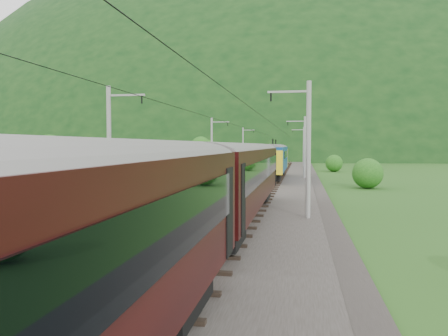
# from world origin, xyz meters

# --- Properties ---
(ground) EXTENTS (600.00, 600.00, 0.00)m
(ground) POSITION_xyz_m (0.00, 0.00, 0.00)
(ground) COLOR #224C17
(ground) RESTS_ON ground
(railbed) EXTENTS (14.00, 220.00, 0.30)m
(railbed) POSITION_xyz_m (0.00, 10.00, 0.15)
(railbed) COLOR #38332D
(railbed) RESTS_ON ground
(track_left) EXTENTS (2.40, 220.00, 0.27)m
(track_left) POSITION_xyz_m (-2.40, 10.00, 0.37)
(track_left) COLOR brown
(track_left) RESTS_ON railbed
(track_right) EXTENTS (2.40, 220.00, 0.27)m
(track_right) POSITION_xyz_m (2.40, 10.00, 0.37)
(track_right) COLOR brown
(track_right) RESTS_ON railbed
(catenary_left) EXTENTS (2.54, 192.28, 8.00)m
(catenary_left) POSITION_xyz_m (-6.12, 32.00, 4.50)
(catenary_left) COLOR gray
(catenary_left) RESTS_ON railbed
(catenary_right) EXTENTS (2.54, 192.28, 8.00)m
(catenary_right) POSITION_xyz_m (6.12, 32.00, 4.50)
(catenary_right) COLOR gray
(catenary_right) RESTS_ON railbed
(overhead_wires) EXTENTS (4.83, 198.00, 0.03)m
(overhead_wires) POSITION_xyz_m (0.00, 10.00, 7.10)
(overhead_wires) COLOR black
(overhead_wires) RESTS_ON ground
(mountain_main) EXTENTS (504.00, 360.00, 244.00)m
(mountain_main) POSITION_xyz_m (0.00, 260.00, 0.00)
(mountain_main) COLOR black
(mountain_main) RESTS_ON ground
(mountain_ridge) EXTENTS (336.00, 280.00, 132.00)m
(mountain_ridge) POSITION_xyz_m (-120.00, 300.00, 0.00)
(mountain_ridge) COLOR black
(mountain_ridge) RESTS_ON ground
(hazard_post_near) EXTENTS (0.18, 0.18, 1.65)m
(hazard_post_near) POSITION_xyz_m (-0.65, 21.39, 1.13)
(hazard_post_near) COLOR red
(hazard_post_near) RESTS_ON railbed
(hazard_post_far) EXTENTS (0.15, 0.15, 1.40)m
(hazard_post_far) POSITION_xyz_m (0.26, 21.57, 1.00)
(hazard_post_far) COLOR red
(hazard_post_far) RESTS_ON railbed
(signal) EXTENTS (0.26, 0.26, 2.32)m
(signal) POSITION_xyz_m (-4.71, 67.08, 1.66)
(signal) COLOR black
(signal) RESTS_ON railbed
(vegetation_left) EXTENTS (13.06, 148.97, 6.20)m
(vegetation_left) POSITION_xyz_m (-13.73, 19.44, 2.39)
(vegetation_left) COLOR #1C5015
(vegetation_left) RESTS_ON ground
(vegetation_right) EXTENTS (4.70, 92.31, 2.88)m
(vegetation_right) POSITION_xyz_m (12.35, 21.44, 1.29)
(vegetation_right) COLOR #1C5015
(vegetation_right) RESTS_ON ground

